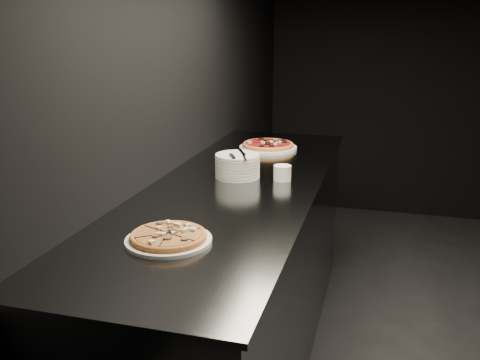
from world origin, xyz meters
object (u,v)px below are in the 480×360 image
(counter, at_px, (237,276))
(ramekin, at_px, (282,172))
(pizza_tomato, at_px, (268,146))
(plate_stack, at_px, (237,166))
(pizza_mushroom, at_px, (169,237))
(cutlery, at_px, (238,155))

(counter, height_order, ramekin, ramekin)
(counter, relative_size, ramekin, 30.22)
(pizza_tomato, bearing_deg, plate_stack, -90.99)
(counter, bearing_deg, pizza_mushroom, -92.38)
(pizza_tomato, relative_size, ramekin, 4.80)
(plate_stack, height_order, cutlery, cutlery)
(ramekin, bearing_deg, counter, -150.86)
(counter, distance_m, cutlery, 0.58)
(counter, bearing_deg, ramekin, 29.14)
(pizza_tomato, bearing_deg, counter, -88.65)
(counter, relative_size, plate_stack, 11.75)
(plate_stack, distance_m, ramekin, 0.22)
(counter, distance_m, ramekin, 0.54)
(counter, xyz_separation_m, pizza_tomato, (-0.02, 0.73, 0.48))
(plate_stack, bearing_deg, pizza_mushroom, -90.15)
(pizza_mushroom, bearing_deg, counter, 87.62)
(counter, distance_m, pizza_tomato, 0.87)
(cutlery, relative_size, ramekin, 2.71)
(pizza_tomato, xyz_separation_m, ramekin, (0.21, -0.62, 0.02))
(pizza_tomato, bearing_deg, cutlery, -90.21)
(counter, bearing_deg, pizza_tomato, 91.35)
(pizza_tomato, relative_size, plate_stack, 1.86)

